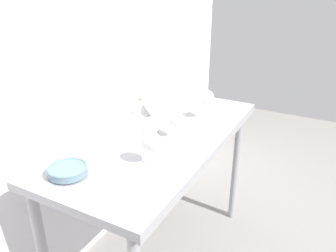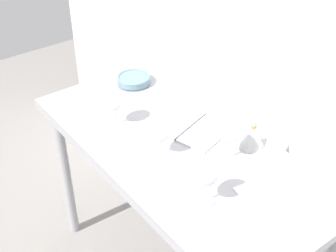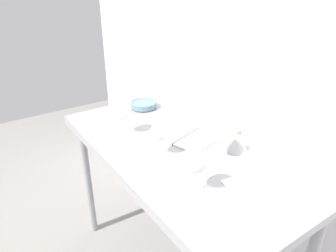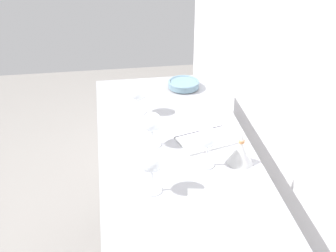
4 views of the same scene
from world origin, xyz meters
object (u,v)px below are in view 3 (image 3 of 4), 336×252
at_px(open_notebook, 186,136).
at_px(wine_glass_far_right, 217,135).
at_px(wine_glass_near_right, 195,163).
at_px(tasting_bowl, 144,104).
at_px(wine_glass_near_left, 124,114).
at_px(tasting_sheet_upper, 260,183).
at_px(wine_glass_near_center, 159,134).
at_px(decanter_funnel, 238,142).

bearing_deg(open_notebook, wine_glass_far_right, -20.87).
xyz_separation_m(wine_glass_near_right, tasting_bowl, (-0.85, 0.27, -0.10)).
xyz_separation_m(wine_glass_near_right, open_notebook, (-0.38, 0.25, -0.12)).
height_order(wine_glass_near_right, wine_glass_far_right, wine_glass_near_right).
distance_m(wine_glass_near_left, tasting_sheet_upper, 0.77).
bearing_deg(wine_glass_near_right, wine_glass_near_left, 179.21).
height_order(open_notebook, tasting_bowl, tasting_bowl).
height_order(wine_glass_near_center, decanter_funnel, wine_glass_near_center).
bearing_deg(decanter_funnel, open_notebook, -155.42).
bearing_deg(wine_glass_near_center, wine_glass_far_right, 46.63).
relative_size(wine_glass_near_right, open_notebook, 0.50).
bearing_deg(wine_glass_near_right, wine_glass_far_right, 119.05).
relative_size(open_notebook, tasting_bowl, 2.12).
bearing_deg(wine_glass_far_right, decanter_funnel, 89.28).
bearing_deg(wine_glass_far_right, wine_glass_near_center, -133.37).
xyz_separation_m(wine_glass_near_right, tasting_sheet_upper, (0.12, 0.25, -0.13)).
bearing_deg(open_notebook, wine_glass_near_left, -148.58).
bearing_deg(tasting_bowl, decanter_funnel, 7.77).
relative_size(wine_glass_near_right, tasting_bowl, 1.06).
relative_size(wine_glass_near_right, tasting_sheet_upper, 0.64).
bearing_deg(decanter_funnel, wine_glass_near_right, -70.96).
xyz_separation_m(wine_glass_near_left, open_notebook, (0.23, 0.25, -0.11)).
height_order(wine_glass_near_left, wine_glass_near_center, wine_glass_near_left).
bearing_deg(wine_glass_near_right, tasting_bowl, 162.38).
bearing_deg(wine_glass_far_right, wine_glass_near_left, -154.77).
distance_m(wine_glass_near_right, wine_glass_far_right, 0.27).
bearing_deg(wine_glass_near_right, wine_glass_near_center, 173.16).
relative_size(wine_glass_near_right, wine_glass_far_right, 1.03).
height_order(wine_glass_near_right, tasting_bowl, wine_glass_near_right).
height_order(wine_glass_near_right, wine_glass_near_left, wine_glass_near_right).
height_order(wine_glass_near_right, open_notebook, wine_glass_near_right).
distance_m(open_notebook, decanter_funnel, 0.28).
height_order(wine_glass_near_center, tasting_sheet_upper, wine_glass_near_center).
height_order(wine_glass_far_right, open_notebook, wine_glass_far_right).
bearing_deg(tasting_bowl, tasting_sheet_upper, -1.12).
bearing_deg(decanter_funnel, tasting_bowl, -172.23).
relative_size(open_notebook, tasting_sheet_upper, 1.28).
relative_size(wine_glass_near_right, wine_glass_near_center, 1.15).
xyz_separation_m(tasting_bowl, decanter_funnel, (0.73, 0.10, 0.03)).
bearing_deg(open_notebook, wine_glass_near_right, -49.78).
xyz_separation_m(open_notebook, tasting_bowl, (-0.47, 0.02, 0.02)).
bearing_deg(wine_glass_near_left, tasting_sheet_upper, 18.62).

